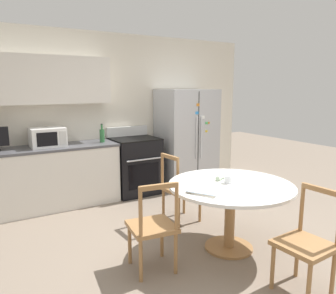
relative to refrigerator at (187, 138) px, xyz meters
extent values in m
plane|color=gray|center=(-1.21, -2.23, -0.85)|extent=(14.00, 14.00, 0.00)
cube|color=silver|center=(-1.21, 0.42, 0.45)|extent=(5.20, 0.10, 2.60)
cube|color=silver|center=(-2.40, 0.20, 0.99)|extent=(2.02, 0.34, 0.68)
cube|color=silver|center=(-2.40, 0.06, -0.42)|extent=(2.02, 0.62, 0.86)
cube|color=#4C4C51|center=(-2.40, 0.06, 0.03)|extent=(2.05, 0.64, 0.03)
cube|color=#B2B5BA|center=(0.00, 0.00, 0.00)|extent=(0.96, 0.70, 1.70)
cube|color=#333333|center=(0.00, -0.35, 0.00)|extent=(0.01, 0.01, 1.63)
cylinder|color=silver|center=(-0.05, -0.37, 0.04)|extent=(0.02, 0.02, 0.71)
cylinder|color=silver|center=(0.05, -0.37, 0.04)|extent=(0.02, 0.02, 0.71)
cube|color=white|center=(0.09, -0.36, 0.39)|extent=(0.06, 0.02, 0.05)
cube|color=orange|center=(-0.02, -0.36, 0.60)|extent=(0.06, 0.01, 0.04)
cube|color=#3FB259|center=(0.17, -0.36, 0.29)|extent=(0.05, 0.01, 0.04)
cube|color=orange|center=(0.21, -0.36, 0.29)|extent=(0.04, 0.02, 0.03)
cube|color=yellow|center=(0.17, -0.36, 0.15)|extent=(0.04, 0.01, 0.03)
cube|color=#338CD8|center=(-0.04, -0.36, 0.47)|extent=(0.06, 0.02, 0.05)
cube|color=black|center=(-1.00, 0.03, -0.40)|extent=(0.73, 0.64, 0.90)
cube|color=black|center=(-1.00, -0.29, -0.49)|extent=(0.53, 0.01, 0.40)
cylinder|color=silver|center=(-1.00, -0.32, -0.22)|extent=(0.60, 0.02, 0.02)
cube|color=black|center=(-1.00, 0.03, 0.06)|extent=(0.73, 0.64, 0.02)
cube|color=white|center=(-1.00, 0.32, 0.15)|extent=(0.73, 0.06, 0.16)
cube|color=white|center=(-2.35, 0.07, 0.19)|extent=(0.47, 0.39, 0.27)
cube|color=black|center=(-2.39, -0.13, 0.19)|extent=(0.27, 0.01, 0.19)
cube|color=silver|center=(-2.18, -0.13, 0.19)|extent=(0.09, 0.01, 0.20)
cylinder|color=#2D6B38|center=(-1.55, 0.03, 0.15)|extent=(0.07, 0.07, 0.20)
cylinder|color=#2D6B38|center=(-1.55, 0.03, 0.29)|extent=(0.03, 0.03, 0.08)
cylinder|color=#262626|center=(-1.55, 0.03, 0.33)|extent=(0.03, 0.03, 0.01)
cylinder|color=white|center=(-0.96, -2.25, -0.14)|extent=(1.32, 1.32, 0.03)
cylinder|color=#9E7042|center=(-0.96, -2.25, -0.49)|extent=(0.11, 0.11, 0.67)
cylinder|color=#9E7042|center=(-0.96, -2.25, -0.84)|extent=(0.52, 0.52, 0.03)
cube|color=#9E7042|center=(-1.87, -2.17, -0.42)|extent=(0.47, 0.47, 0.04)
cylinder|color=#9E7042|center=(-2.02, -1.98, -0.65)|extent=(0.04, 0.04, 0.41)
cylinder|color=#9E7042|center=(-1.68, -2.03, -0.65)|extent=(0.04, 0.04, 0.41)
cylinder|color=#9E7042|center=(-2.07, -2.32, -0.65)|extent=(0.04, 0.04, 0.41)
cylinder|color=#9E7042|center=(-1.72, -2.37, -0.65)|extent=(0.04, 0.04, 0.41)
cylinder|color=#9E7042|center=(-2.07, -2.34, -0.18)|extent=(0.04, 0.04, 0.45)
cylinder|color=#9E7042|center=(-1.73, -2.38, -0.18)|extent=(0.04, 0.04, 0.45)
cube|color=#9E7042|center=(-1.90, -2.36, 0.03)|extent=(0.35, 0.08, 0.04)
cube|color=#9E7042|center=(-0.98, -1.34, -0.42)|extent=(0.44, 0.44, 0.04)
cylinder|color=#9E7042|center=(-0.82, -1.16, -0.65)|extent=(0.04, 0.04, 0.41)
cylinder|color=#9E7042|center=(-0.80, -1.50, -0.65)|extent=(0.04, 0.04, 0.41)
cylinder|color=#9E7042|center=(-1.16, -1.18, -0.65)|extent=(0.04, 0.04, 0.41)
cylinder|color=#9E7042|center=(-1.14, -1.52, -0.65)|extent=(0.04, 0.04, 0.41)
cylinder|color=#9E7042|center=(-1.18, -1.18, -0.18)|extent=(0.04, 0.04, 0.45)
cylinder|color=#9E7042|center=(-1.16, -1.52, -0.18)|extent=(0.04, 0.04, 0.45)
cube|color=#9E7042|center=(-1.17, -1.35, 0.03)|extent=(0.06, 0.35, 0.04)
cube|color=#9E7042|center=(-0.95, -3.16, -0.42)|extent=(0.44, 0.44, 0.04)
cylinder|color=#9E7042|center=(-1.11, -3.34, -0.65)|extent=(0.04, 0.04, 0.41)
cylinder|color=#9E7042|center=(-1.13, -3.00, -0.65)|extent=(0.04, 0.04, 0.41)
cylinder|color=#9E7042|center=(-0.77, -3.33, -0.65)|extent=(0.04, 0.04, 0.41)
cylinder|color=#9E7042|center=(-0.79, -2.98, -0.65)|extent=(0.04, 0.04, 0.41)
cylinder|color=#9E7042|center=(-0.77, -2.98, -0.18)|extent=(0.04, 0.04, 0.45)
cube|color=#9E7042|center=(-0.76, -3.15, 0.03)|extent=(0.05, 0.35, 0.04)
cylinder|color=silver|center=(-0.97, -2.21, -0.08)|extent=(0.08, 0.08, 0.08)
cylinder|color=red|center=(-0.97, -2.21, -0.10)|extent=(0.07, 0.07, 0.05)
cylinder|color=beige|center=(-0.95, -2.07, -0.09)|extent=(0.15, 0.11, 0.05)
cube|color=white|center=(-1.38, -2.34, -0.12)|extent=(0.31, 0.36, 0.01)
cube|color=beige|center=(-1.38, -2.34, -0.11)|extent=(0.33, 0.37, 0.01)
cube|color=silver|center=(-1.38, -2.34, -0.10)|extent=(0.34, 0.37, 0.01)
camera|label=1|loc=(-3.25, -4.76, 0.89)|focal=35.00mm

